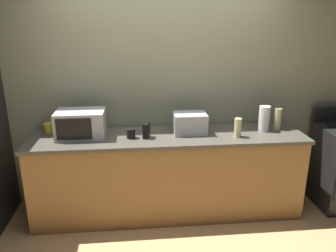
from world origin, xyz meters
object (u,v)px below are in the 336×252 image
microwave (81,124)px  mug_yellow (48,128)px  bottle_hand_soap (278,119)px  cordless_phone (146,131)px  bottle_vinegar (238,128)px  paper_towel_roll (264,118)px  mug_black (131,133)px  toaster_oven (190,123)px

microwave → mug_yellow: (-0.36, 0.15, -0.08)m
bottle_hand_soap → mug_yellow: (-2.43, 0.13, -0.07)m
microwave → mug_yellow: size_ratio=4.68×
microwave → cordless_phone: microwave is taller
bottle_vinegar → mug_yellow: 1.97m
cordless_phone → bottle_hand_soap: (1.42, 0.13, 0.04)m
paper_towel_roll → bottle_hand_soap: paper_towel_roll is taller
bottle_hand_soap → mug_black: bearing=-175.4°
bottle_hand_soap → cordless_phone: bearing=-174.9°
bottle_vinegar → mug_black: size_ratio=1.97×
paper_towel_roll → bottle_hand_soap: bearing=9.3°
cordless_phone → bottle_hand_soap: bottle_hand_soap is taller
cordless_phone → paper_towel_roll: bearing=21.4°
bottle_hand_soap → mug_black: (-1.57, -0.13, -0.07)m
mug_black → cordless_phone: bearing=-0.5°
microwave → toaster_oven: microwave is taller
bottle_vinegar → microwave: bearing=174.2°
bottle_hand_soap → mug_yellow: size_ratio=2.29×
toaster_oven → bottle_vinegar: (0.46, -0.17, -0.01)m
paper_towel_roll → cordless_phone: paper_towel_roll is taller
cordless_phone → bottle_hand_soap: size_ratio=0.64×
cordless_phone → bottle_hand_soap: 1.42m
paper_towel_roll → mug_black: 1.42m
cordless_phone → mug_yellow: 1.05m
paper_towel_roll → mug_yellow: paper_towel_roll is taller
paper_towel_roll → mug_black: size_ratio=2.75×
bottle_vinegar → toaster_oven: bearing=159.5°
mug_yellow → bottle_hand_soap: bearing=-2.9°
cordless_phone → bottle_vinegar: size_ratio=0.77×
mug_black → bottle_vinegar: bearing=-3.4°
microwave → mug_black: size_ratio=4.88×
bottle_hand_soap → bottle_vinegar: (-0.49, -0.19, -0.02)m
paper_towel_roll → bottle_hand_soap: size_ratio=1.15×
mug_yellow → microwave: bearing=-22.9°
toaster_oven → cordless_phone: 0.47m
toaster_oven → paper_towel_roll: (0.80, -0.01, 0.03)m
toaster_oven → cordless_phone: (-0.46, -0.11, -0.03)m
mug_yellow → paper_towel_roll: bearing=-3.8°
toaster_oven → mug_yellow: (-1.48, 0.14, -0.05)m
cordless_phone → mug_yellow: size_ratio=1.46×
bottle_hand_soap → bottle_vinegar: bottle_hand_soap is taller
bottle_hand_soap → bottle_vinegar: bearing=-159.1°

